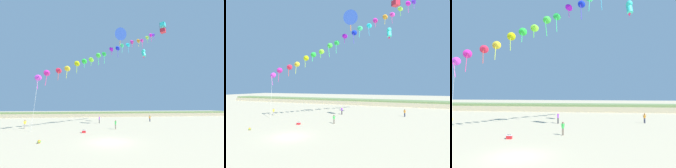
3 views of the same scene
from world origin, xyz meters
The scene contains 12 objects.
ground_plane centered at (0.00, 0.00, 0.00)m, with size 240.00×240.00×0.00m, color #C1B28E.
dune_ridge centered at (0.00, 43.86, 0.91)m, with size 120.00×8.22×1.83m.
person_near_left centered at (0.16, 19.19, 1.00)m, with size 0.24×0.60×1.73m.
person_near_right centered at (-13.74, 12.46, 0.92)m, with size 0.46×0.44×1.59m.
person_mid_center centered at (13.77, 21.35, 0.93)m, with size 0.52×0.35×1.60m.
person_far_left centered at (2.33, 9.28, 0.90)m, with size 0.43×0.45×1.56m.
kite_banner_string centered at (2.55, 14.81, 16.65)m, with size 28.07×13.28×25.14m.
large_kite_low_lead centered at (4.13, 13.35, 19.90)m, with size 3.06×2.16×4.08m.
large_kite_mid_trail centered at (12.63, 9.99, 20.36)m, with size 1.40×1.40×2.17m.
large_kite_high_solo centered at (10.99, 17.13, 17.21)m, with size 1.09×1.51×2.34m.
beach_cooler centered at (-3.05, 6.45, 0.21)m, with size 0.58×0.41×0.46m.
beach_ball centered at (-7.65, 0.60, 0.18)m, with size 0.36×0.36×0.36m.
Camera 1 is at (-2.44, -17.36, 3.94)m, focal length 24.00 mm.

